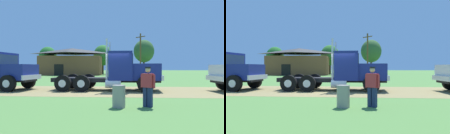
{
  "view_description": "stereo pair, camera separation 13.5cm",
  "coord_description": "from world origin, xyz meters",
  "views": [
    {
      "loc": [
        1.05,
        -14.04,
        1.61
      ],
      "look_at": [
        -0.03,
        1.62,
        1.63
      ],
      "focal_mm": 33.06,
      "sensor_mm": 36.0,
      "label": 1
    },
    {
      "loc": [
        1.19,
        -14.03,
        1.61
      ],
      "look_at": [
        -0.03,
        1.62,
        1.63
      ],
      "focal_mm": 33.06,
      "sensor_mm": 36.0,
      "label": 2
    }
  ],
  "objects": [
    {
      "name": "dirt_track",
      "position": [
        0.0,
        0.0,
        0.0
      ],
      "size": [
        120.0,
        6.18,
        0.01
      ],
      "primitive_type": "cube",
      "color": "#92814F",
      "rests_on": "ground_plane"
    },
    {
      "name": "utility_pole_near",
      "position": [
        3.57,
        22.66,
        4.04
      ],
      "size": [
        1.56,
        1.75,
        7.59
      ],
      "color": "brown",
      "rests_on": "ground_plane"
    },
    {
      "name": "shed_building",
      "position": [
        -10.43,
        28.94,
        2.72
      ],
      "size": [
        13.34,
        8.14,
        5.64
      ],
      "color": "brown",
      "rests_on": "ground_plane"
    },
    {
      "name": "steel_barrel",
      "position": [
        0.76,
        -5.8,
        0.44
      ],
      "size": [
        0.52,
        0.52,
        0.89
      ],
      "primitive_type": "cylinder",
      "color": "gray",
      "rests_on": "ground_plane"
    },
    {
      "name": "tree_right",
      "position": [
        5.26,
        35.46,
        5.44
      ],
      "size": [
        4.88,
        4.88,
        8.15
      ],
      "color": "#513823",
      "rests_on": "ground_plane"
    },
    {
      "name": "tree_left",
      "position": [
        -16.96,
        32.18,
        4.12
      ],
      "size": [
        3.96,
        3.96,
        6.32
      ],
      "color": "#513823",
      "rests_on": "ground_plane"
    },
    {
      "name": "tree_mid",
      "position": [
        -4.55,
        34.97,
        4.46
      ],
      "size": [
        4.45,
        4.45,
        6.92
      ],
      "color": "#513823",
      "rests_on": "ground_plane"
    },
    {
      "name": "truck_foreground_white",
      "position": [
        0.73,
        0.31,
        1.26
      ],
      "size": [
        7.59,
        2.87,
        3.49
      ],
      "color": "black",
      "rests_on": "ground_plane"
    },
    {
      "name": "visitor_by_barrel",
      "position": [
        1.93,
        -5.62,
        0.88
      ],
      "size": [
        0.55,
        0.47,
        1.63
      ],
      "color": "#B22D33",
      "rests_on": "ground_plane"
    },
    {
      "name": "ground_plane",
      "position": [
        0.0,
        0.0,
        0.0
      ],
      "size": [
        200.0,
        200.0,
        0.0
      ],
      "primitive_type": "plane",
      "color": "#53833D"
    }
  ]
}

